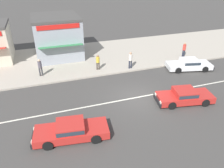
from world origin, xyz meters
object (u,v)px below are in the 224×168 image
at_px(sedan_red_1, 71,130).
at_px(sedan_white_2, 189,64).
at_px(pedestrian_near_clock, 184,49).
at_px(pedestrian_mid_kerb, 98,61).
at_px(pedestrian_by_shop, 40,66).
at_px(sedan_red_0, 184,96).
at_px(pedestrian_far_end, 130,59).
at_px(shopfront_far_kios, 57,36).

xyz_separation_m(sedan_red_1, sedan_white_2, (12.88, 6.14, 0.00)).
distance_m(sedan_red_1, pedestrian_near_clock, 16.70).
xyz_separation_m(pedestrian_mid_kerb, pedestrian_by_shop, (-5.39, 0.39, 0.07)).
relative_size(sedan_red_0, pedestrian_far_end, 2.66).
bearing_deg(pedestrian_far_end, sedan_red_0, -77.35).
relative_size(pedestrian_near_clock, pedestrian_far_end, 0.98).
bearing_deg(sedan_red_1, sedan_white_2, 25.50).
distance_m(sedan_white_2, pedestrian_by_shop, 14.46).
bearing_deg(shopfront_far_kios, pedestrian_near_clock, -21.38).
bearing_deg(pedestrian_by_shop, pedestrian_far_end, -7.38).
relative_size(sedan_red_1, pedestrian_mid_kerb, 3.05).
bearing_deg(sedan_red_0, pedestrian_near_clock, 55.40).
height_order(sedan_red_1, shopfront_far_kios, shopfront_far_kios).
xyz_separation_m(sedan_red_0, shopfront_far_kios, (-7.81, 12.89, 1.83)).
height_order(sedan_red_1, pedestrian_far_end, pedestrian_far_end).
bearing_deg(pedestrian_by_shop, pedestrian_near_clock, -0.70).
distance_m(pedestrian_near_clock, pedestrian_mid_kerb, 10.01).
xyz_separation_m(sedan_red_0, sedan_white_2, (4.09, 4.99, 0.00)).
xyz_separation_m(sedan_red_0, pedestrian_far_end, (-1.53, 6.83, 0.61)).
height_order(sedan_red_0, pedestrian_far_end, pedestrian_far_end).
bearing_deg(sedan_red_0, shopfront_far_kios, 121.20).
height_order(sedan_white_2, pedestrian_by_shop, pedestrian_by_shop).
bearing_deg(sedan_red_0, sedan_red_1, -172.56).
height_order(pedestrian_far_end, shopfront_far_kios, shopfront_far_kios).
bearing_deg(pedestrian_by_shop, sedan_red_1, -82.05).
relative_size(sedan_white_2, pedestrian_far_end, 2.81).
relative_size(sedan_red_1, shopfront_far_kios, 0.73).
bearing_deg(sedan_white_2, sedan_red_1, -154.50).
distance_m(sedan_red_0, pedestrian_by_shop, 12.82).
distance_m(pedestrian_mid_kerb, pedestrian_by_shop, 5.41).
bearing_deg(sedan_white_2, pedestrian_by_shop, 168.28).
bearing_deg(pedestrian_near_clock, pedestrian_by_shop, 179.30).
bearing_deg(pedestrian_near_clock, pedestrian_mid_kerb, -178.87).
relative_size(pedestrian_near_clock, shopfront_far_kios, 0.26).
distance_m(sedan_white_2, pedestrian_far_end, 5.94).
distance_m(sedan_red_1, pedestrian_far_end, 10.80).
bearing_deg(sedan_white_2, shopfront_far_kios, 146.43).
height_order(pedestrian_by_shop, pedestrian_far_end, pedestrian_far_end).
distance_m(pedestrian_mid_kerb, shopfront_far_kios, 6.34).
relative_size(sedan_red_0, pedestrian_mid_kerb, 2.94).
xyz_separation_m(sedan_red_0, sedan_red_1, (-8.79, -1.15, 0.00)).
bearing_deg(pedestrian_far_end, sedan_red_1, -132.31).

